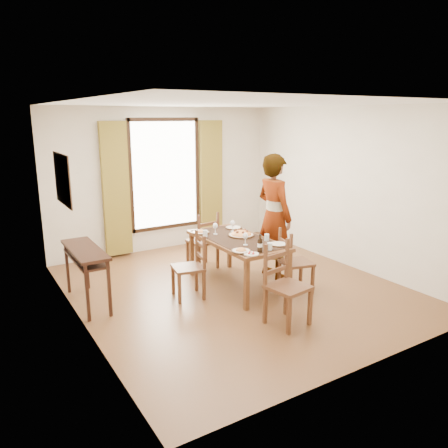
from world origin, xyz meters
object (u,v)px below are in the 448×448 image
dining_table (237,243)px  pasta_platter (241,233)px  man (274,216)px  console_table (85,256)px

dining_table → pasta_platter: (0.13, 0.08, 0.12)m
dining_table → man: 0.80m
dining_table → man: size_ratio=0.85×
pasta_platter → man: bearing=-1.6°
console_table → man: (2.85, -0.47, 0.31)m
dining_table → pasta_platter: pasta_platter is taller
man → pasta_platter: size_ratio=4.95×
console_table → pasta_platter: 2.28m
console_table → pasta_platter: (2.23, -0.46, 0.12)m
console_table → man: bearing=-9.4°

